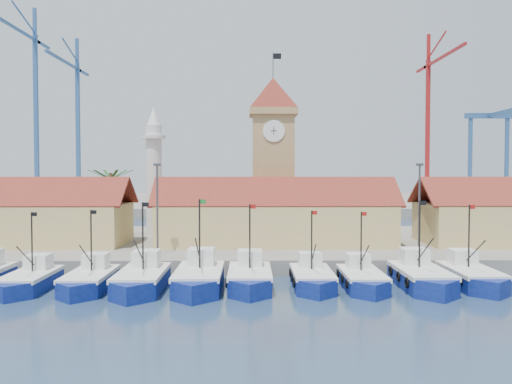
{
  "coord_description": "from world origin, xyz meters",
  "views": [
    {
      "loc": [
        -2.82,
        -44.29,
        9.91
      ],
      "look_at": [
        -2.17,
        18.0,
        7.45
      ],
      "focal_mm": 40.0,
      "sensor_mm": 36.0,
      "label": 1
    }
  ],
  "objects": [
    {
      "name": "minaret",
      "position": [
        -15.0,
        28.0,
        9.73
      ],
      "size": [
        3.0,
        3.0,
        16.3
      ],
      "color": "silver",
      "rests_on": "quay"
    },
    {
      "name": "palm_tree",
      "position": [
        -20.0,
        26.0,
        6.25
      ],
      "size": [
        5.6,
        5.03,
        8.39
      ],
      "color": "brown",
      "rests_on": "quay"
    },
    {
      "name": "crane_blue_near",
      "position": [
        -48.58,
        106.52,
        25.67
      ],
      "size": [
        1.0,
        33.27,
        42.56
      ],
      "color": "#2F5991",
      "rests_on": "terminal"
    },
    {
      "name": "boat_9",
      "position": [
        15.93,
        3.17,
        0.75
      ],
      "size": [
        3.52,
        9.65,
        7.3
      ],
      "color": "navy",
      "rests_on": "ground"
    },
    {
      "name": "lamp_posts",
      "position": [
        0.5,
        12.0,
        6.48
      ],
      "size": [
        80.7,
        0.25,
        9.03
      ],
      "color": "#3F3F44",
      "rests_on": "quay"
    },
    {
      "name": "ground",
      "position": [
        0.0,
        0.0,
        0.0
      ],
      "size": [
        400.0,
        400.0,
        0.0
      ],
      "primitive_type": "plane",
      "color": "navy",
      "rests_on": "ground"
    },
    {
      "name": "boat_7",
      "position": [
        6.53,
        2.49,
        0.7
      ],
      "size": [
        3.25,
        8.9,
        6.73
      ],
      "color": "navy",
      "rests_on": "ground"
    },
    {
      "name": "boat_8",
      "position": [
        11.52,
        2.6,
        0.8
      ],
      "size": [
        3.72,
        10.2,
        7.72
      ],
      "color": "navy",
      "rests_on": "ground"
    },
    {
      "name": "boat_2",
      "position": [
        -16.04,
        2.13,
        0.72
      ],
      "size": [
        3.35,
        9.18,
        6.94
      ],
      "color": "navy",
      "rests_on": "ground"
    },
    {
      "name": "boat_5",
      "position": [
        -2.85,
        2.69,
        0.76
      ],
      "size": [
        3.56,
        9.76,
        7.39
      ],
      "color": "navy",
      "rests_on": "ground"
    },
    {
      "name": "boat_6",
      "position": [
        2.4,
        2.89,
        0.7
      ],
      "size": [
        3.29,
        9.01,
        6.81
      ],
      "color": "navy",
      "rests_on": "ground"
    },
    {
      "name": "quay",
      "position": [
        0.0,
        24.0,
        0.75
      ],
      "size": [
        140.0,
        32.0,
        1.5
      ],
      "primitive_type": "cube",
      "color": "gray",
      "rests_on": "ground"
    },
    {
      "name": "crane_red_right",
      "position": [
        43.75,
        103.16,
        26.2
      ],
      "size": [
        1.0,
        35.8,
        43.15
      ],
      "color": "#A5191A",
      "rests_on": "terminal"
    },
    {
      "name": "boat_3",
      "position": [
        -11.72,
        1.89,
        0.79
      ],
      "size": [
        3.68,
        10.09,
        7.64
      ],
      "color": "navy",
      "rests_on": "ground"
    },
    {
      "name": "clock_tower",
      "position": [
        0.0,
        26.0,
        11.96
      ],
      "size": [
        5.8,
        5.8,
        22.7
      ],
      "color": "tan",
      "rests_on": "quay"
    },
    {
      "name": "gantry",
      "position": [
        62.0,
        106.65,
        20.04
      ],
      "size": [
        13.0,
        22.0,
        23.2
      ],
      "color": "#2F5991",
      "rests_on": "terminal"
    },
    {
      "name": "terminal",
      "position": [
        0.0,
        110.0,
        1.0
      ],
      "size": [
        240.0,
        80.0,
        2.0
      ],
      "primitive_type": "cube",
      "color": "gray",
      "rests_on": "ground"
    },
    {
      "name": "boat_4",
      "position": [
        -7.04,
        2.19,
        0.81
      ],
      "size": [
        3.8,
        10.41,
        7.88
      ],
      "color": "navy",
      "rests_on": "ground"
    },
    {
      "name": "hall_center",
      "position": [
        0.0,
        20.0,
        3.99
      ],
      "size": [
        27.04,
        10.13,
        7.61
      ],
      "color": "tan",
      "rests_on": "quay"
    },
    {
      "name": "boat_1",
      "position": [
        -20.95,
        2.16,
        0.7
      ],
      "size": [
        3.26,
        8.93,
        6.75
      ],
      "color": "navy",
      "rests_on": "ground"
    },
    {
      "name": "crane_blue_far",
      "position": [
        -57.38,
        100.13,
        29.43
      ],
      "size": [
        1.0,
        37.22,
        48.78
      ],
      "color": "#2F5991",
      "rests_on": "terminal"
    }
  ]
}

